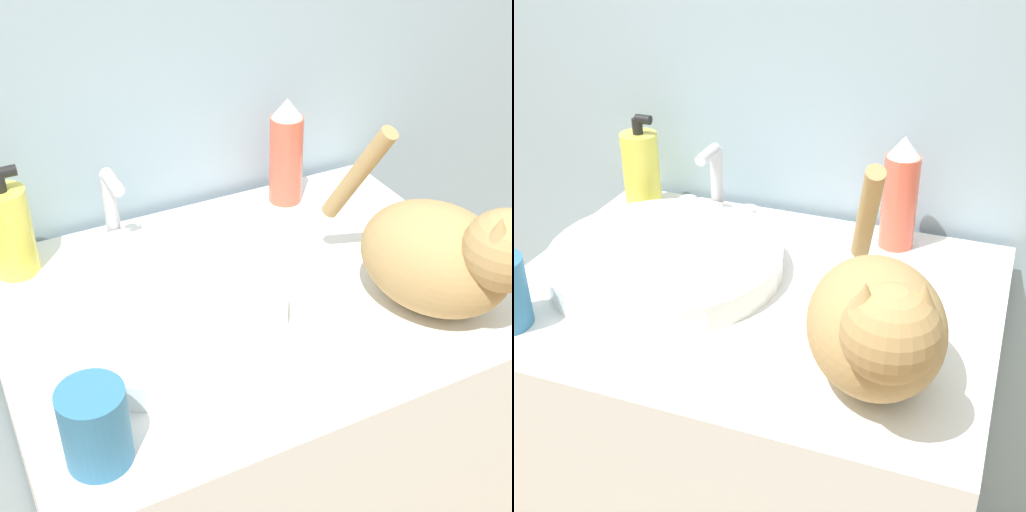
{
  "view_description": "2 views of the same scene",
  "coord_description": "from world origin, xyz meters",
  "views": [
    {
      "loc": [
        -0.4,
        -0.5,
        1.56
      ],
      "look_at": [
        0.0,
        0.29,
        0.95
      ],
      "focal_mm": 50.0,
      "sensor_mm": 36.0,
      "label": 1
    },
    {
      "loc": [
        0.37,
        -0.6,
        1.49
      ],
      "look_at": [
        0.04,
        0.27,
        0.97
      ],
      "focal_mm": 50.0,
      "sensor_mm": 36.0,
      "label": 2
    }
  ],
  "objects": [
    {
      "name": "faucet",
      "position": [
        -0.15,
        0.51,
        0.94
      ],
      "size": [
        0.16,
        0.08,
        0.15
      ],
      "color": "silver",
      "rests_on": "vanity_cabinet"
    },
    {
      "name": "spray_bottle",
      "position": [
        0.19,
        0.54,
        0.98
      ],
      "size": [
        0.06,
        0.06,
        0.2
      ],
      "color": "#EF6047",
      "rests_on": "vanity_cabinet"
    },
    {
      "name": "cup",
      "position": [
        -0.31,
        0.09,
        0.93
      ],
      "size": [
        0.08,
        0.08,
        0.11
      ],
      "color": "teal",
      "rests_on": "vanity_cabinet"
    },
    {
      "name": "vanity_cabinet",
      "position": [
        0.0,
        0.3,
        0.44
      ],
      "size": [
        0.78,
        0.61,
        0.88
      ],
      "color": "white",
      "rests_on": "ground_plane"
    },
    {
      "name": "sink_basin",
      "position": [
        -0.15,
        0.31,
        0.9
      ],
      "size": [
        0.39,
        0.39,
        0.04
      ],
      "color": "white",
      "rests_on": "vanity_cabinet"
    },
    {
      "name": "cat",
      "position": [
        0.24,
        0.14,
        0.97
      ],
      "size": [
        0.25,
        0.37,
        0.26
      ],
      "rotation": [
        0.0,
        0.0,
        -1.22
      ],
      "color": "tan",
      "rests_on": "vanity_cabinet"
    },
    {
      "name": "soap_bottle",
      "position": [
        -0.32,
        0.53,
        0.96
      ],
      "size": [
        0.07,
        0.07,
        0.19
      ],
      "color": "#EADB4C",
      "rests_on": "vanity_cabinet"
    }
  ]
}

